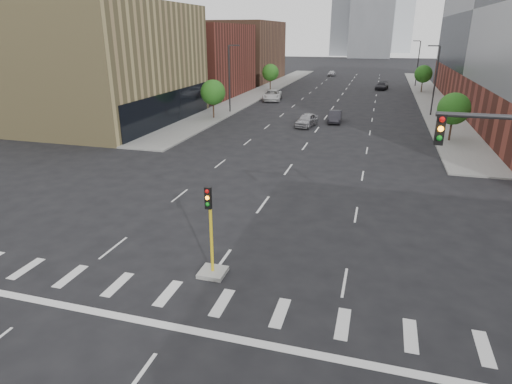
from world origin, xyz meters
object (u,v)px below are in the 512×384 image
at_px(median_traffic_signal, 212,256).
at_px(car_mid_right, 335,117).
at_px(car_near_left, 307,120).
at_px(car_distant, 332,73).
at_px(car_deep_right, 382,86).
at_px(car_far_left, 272,95).

xyz_separation_m(median_traffic_signal, car_mid_right, (1.50, 37.92, -0.25)).
height_order(median_traffic_signal, car_near_left, median_traffic_signal).
xyz_separation_m(median_traffic_signal, car_distant, (-5.95, 98.94, -0.26)).
bearing_deg(car_deep_right, car_near_left, -92.05).
bearing_deg(car_mid_right, car_far_left, 123.96).
relative_size(median_traffic_signal, car_mid_right, 1.00).
xyz_separation_m(car_far_left, car_distant, (4.55, 45.27, -0.14)).
xyz_separation_m(car_deep_right, car_distant, (-12.76, 25.40, 0.00)).
bearing_deg(car_deep_right, car_mid_right, -88.51).
distance_m(car_deep_right, car_distant, 28.42).
distance_m(median_traffic_signal, car_far_left, 54.69).
distance_m(median_traffic_signal, car_distant, 99.12).
height_order(car_mid_right, car_distant, car_mid_right).
distance_m(median_traffic_signal, car_mid_right, 37.95).
distance_m(car_near_left, car_distant, 64.58).
bearing_deg(median_traffic_signal, car_deep_right, 84.71).
height_order(car_near_left, car_deep_right, car_near_left).
bearing_deg(car_distant, car_near_left, -85.20).
relative_size(car_far_left, car_deep_right, 1.25).
distance_m(car_far_left, car_distant, 45.50).
distance_m(median_traffic_signal, car_deep_right, 73.85).
relative_size(median_traffic_signal, car_deep_right, 0.90).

